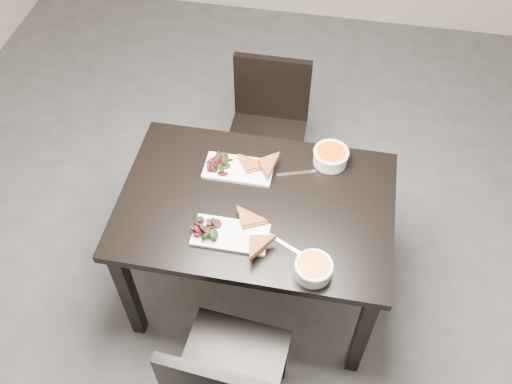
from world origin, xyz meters
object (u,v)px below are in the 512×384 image
soup_bowl_near (314,268)px  plate_far (239,169)px  chair_near (226,380)px  soup_bowl_far (331,156)px  chair_far (268,124)px  plate_near (231,235)px  table (256,215)px

soup_bowl_near → plate_far: bearing=130.0°
soup_bowl_near → chair_near: bearing=-126.1°
soup_bowl_near → soup_bowl_far: size_ratio=0.93×
chair_far → plate_far: bearing=-93.9°
soup_bowl_near → soup_bowl_far: bearing=89.4°
plate_near → soup_bowl_near: size_ratio=2.05×
chair_far → chair_near: bearing=-86.9°
chair_near → plate_far: 0.91m
chair_far → soup_bowl_far: (0.36, -0.46, 0.31)m
table → soup_bowl_near: soup_bowl_near is taller
table → plate_far: 0.23m
chair_far → plate_far: chair_far is taller
chair_near → soup_bowl_near: bearing=58.7°
plate_near → soup_bowl_far: (0.36, 0.49, 0.03)m
chair_near → chair_far: bearing=97.8°
chair_near → soup_bowl_near: 0.57m
table → plate_far: bearing=124.0°
table → soup_bowl_far: size_ratio=7.34×
chair_near → plate_near: 0.58m
plate_near → plate_far: same height
plate_near → plate_far: size_ratio=1.00×
plate_near → plate_far: 0.36m
table → soup_bowl_near: 0.44m
chair_far → plate_near: 0.99m
table → soup_bowl_far: soup_bowl_far is taller
table → chair_far: bearing=95.3°
chair_far → plate_near: bearing=-90.0°
table → plate_far: plate_far is taller
chair_far → soup_bowl_far: size_ratio=5.20×
soup_bowl_near → plate_far: size_ratio=0.49×
chair_near → chair_far: same height
plate_near → soup_bowl_far: bearing=53.3°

